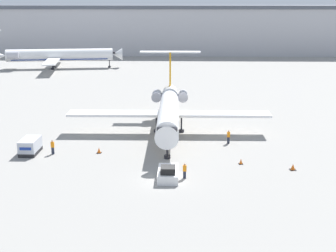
{
  "coord_description": "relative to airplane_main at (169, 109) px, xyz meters",
  "views": [
    {
      "loc": [
        1.64,
        -46.6,
        18.7
      ],
      "look_at": [
        0.0,
        9.31,
        3.51
      ],
      "focal_mm": 50.0,
      "sensor_mm": 36.0,
      "label": 1
    }
  ],
  "objects": [
    {
      "name": "traffic_cone_left",
      "position": [
        -8.54,
        -9.17,
        -3.21
      ],
      "size": [
        0.61,
        0.61,
        0.72
      ],
      "color": "black",
      "rests_on": "ground"
    },
    {
      "name": "pushback_tug",
      "position": [
        0.41,
        -17.62,
        -2.94
      ],
      "size": [
        2.21,
        4.43,
        1.69
      ],
      "color": "silver",
      "rests_on": "ground"
    },
    {
      "name": "traffic_cone_mid",
      "position": [
        14.47,
        -14.55,
        -3.22
      ],
      "size": [
        0.7,
        0.7,
        0.72
      ],
      "color": "black",
      "rests_on": "ground"
    },
    {
      "name": "ground_plane",
      "position": [
        0.14,
        -18.18,
        -3.56
      ],
      "size": [
        600.0,
        600.0,
        0.0
      ],
      "primitive_type": "plane",
      "color": "gray"
    },
    {
      "name": "airplane_main",
      "position": [
        0.0,
        0.0,
        0.0
      ],
      "size": [
        28.92,
        27.37,
        10.49
      ],
      "color": "white",
      "rests_on": "ground"
    },
    {
      "name": "traffic_cone_right",
      "position": [
        8.82,
        -12.74,
        -3.25
      ],
      "size": [
        0.52,
        0.52,
        0.65
      ],
      "color": "black",
      "rests_on": "ground"
    },
    {
      "name": "airplane_parked_far_left",
      "position": [
        -33.16,
        64.87,
        0.15
      ],
      "size": [
        35.86,
        30.73,
        10.5
      ],
      "color": "white",
      "rests_on": "ground"
    },
    {
      "name": "worker_on_apron",
      "position": [
        -14.22,
        -9.78,
        -2.57
      ],
      "size": [
        0.4,
        0.26,
        1.85
      ],
      "color": "#232838",
      "rests_on": "ground"
    },
    {
      "name": "worker_by_wing",
      "position": [
        8.11,
        -4.64,
        -2.57
      ],
      "size": [
        0.4,
        0.26,
        1.86
      ],
      "color": "#232838",
      "rests_on": "ground"
    },
    {
      "name": "worker_near_tug",
      "position": [
        2.18,
        -17.5,
        -2.64
      ],
      "size": [
        0.4,
        0.24,
        1.74
      ],
      "color": "#232838",
      "rests_on": "ground"
    },
    {
      "name": "luggage_cart",
      "position": [
        -17.13,
        -9.52,
        -2.61
      ],
      "size": [
        2.02,
        3.68,
        1.89
      ],
      "color": "#232326",
      "rests_on": "ground"
    },
    {
      "name": "terminal_building",
      "position": [
        0.14,
        101.82,
        4.83
      ],
      "size": [
        180.0,
        16.8,
        16.71
      ],
      "color": "#B2B2B7",
      "rests_on": "ground"
    }
  ]
}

